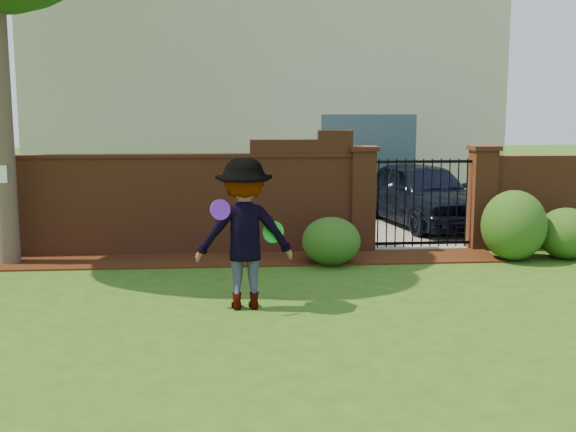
{
  "coord_description": "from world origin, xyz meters",
  "views": [
    {
      "loc": [
        0.09,
        -8.09,
        2.52
      ],
      "look_at": [
        0.86,
        1.4,
        1.05
      ],
      "focal_mm": 43.06,
      "sensor_mm": 36.0,
      "label": 1
    }
  ],
  "objects": [
    {
      "name": "shrub_right",
      "position": [
        5.75,
        3.05,
        0.44
      ],
      "size": [
        0.98,
        0.98,
        0.87
      ],
      "primitive_type": "ellipsoid",
      "color": "#194615",
      "rests_on": "ground"
    },
    {
      "name": "house",
      "position": [
        1.0,
        12.0,
        3.16
      ],
      "size": [
        12.4,
        6.4,
        6.3
      ],
      "color": "beige",
      "rests_on": "ground"
    },
    {
      "name": "brick_wall",
      "position": [
        -2.01,
        4.0,
        0.93
      ],
      "size": [
        8.7,
        0.31,
        2.16
      ],
      "color": "brown",
      "rests_on": "ground"
    },
    {
      "name": "frisbee_green",
      "position": [
        0.59,
        0.55,
        0.98
      ],
      "size": [
        0.29,
        0.14,
        0.28
      ],
      "primitive_type": "cylinder",
      "rotation": [
        1.43,
        0.0,
        0.26
      ],
      "color": "green",
      "rests_on": "man"
    },
    {
      "name": "driveway",
      "position": [
        3.5,
        8.0,
        0.01
      ],
      "size": [
        3.2,
        8.0,
        0.01
      ],
      "primitive_type": "cube",
      "color": "gray",
      "rests_on": "ground"
    },
    {
      "name": "paper_notice",
      "position": [
        -3.6,
        3.21,
        1.5
      ],
      "size": [
        0.2,
        0.01,
        0.28
      ],
      "primitive_type": "cube",
      "color": "white",
      "rests_on": "tree"
    },
    {
      "name": "pillar_right",
      "position": [
        4.6,
        4.0,
        0.96
      ],
      "size": [
        0.5,
        0.5,
        1.88
      ],
      "color": "brown",
      "rests_on": "ground"
    },
    {
      "name": "car",
      "position": [
        4.28,
        6.39,
        0.7
      ],
      "size": [
        2.41,
        4.35,
        1.4
      ],
      "primitive_type": "imported",
      "rotation": [
        0.0,
        0.0,
        0.19
      ],
      "color": "black",
      "rests_on": "ground"
    },
    {
      "name": "ground",
      "position": [
        0.0,
        0.0,
        -0.01
      ],
      "size": [
        80.0,
        80.0,
        0.01
      ],
      "primitive_type": "cube",
      "color": "#2D5214",
      "rests_on": "ground"
    },
    {
      "name": "frisbee_purple",
      "position": [
        -0.06,
        0.23,
        1.32
      ],
      "size": [
        0.26,
        0.17,
        0.25
      ],
      "primitive_type": "cylinder",
      "rotation": [
        1.36,
        0.0,
        0.4
      ],
      "color": "#7322D4",
      "rests_on": "man"
    },
    {
      "name": "shrub_middle",
      "position": [
        4.79,
        3.0,
        0.59
      ],
      "size": [
        1.08,
        1.08,
        1.19
      ],
      "primitive_type": "ellipsoid",
      "color": "#194615",
      "rests_on": "ground"
    },
    {
      "name": "man",
      "position": [
        0.23,
        0.51,
        0.96
      ],
      "size": [
        1.28,
        0.78,
        1.92
      ],
      "primitive_type": "imported",
      "rotation": [
        0.0,
        0.0,
        3.2
      ],
      "color": "gray",
      "rests_on": "ground"
    },
    {
      "name": "shrub_left",
      "position": [
        1.69,
        2.9,
        0.39
      ],
      "size": [
        0.96,
        0.96,
        0.79
      ],
      "primitive_type": "ellipsoid",
      "color": "#194615",
      "rests_on": "ground"
    },
    {
      "name": "iron_gate",
      "position": [
        3.5,
        4.0,
        0.85
      ],
      "size": [
        1.78,
        0.03,
        1.6
      ],
      "color": "black",
      "rests_on": "ground"
    },
    {
      "name": "mulch_bed",
      "position": [
        -0.95,
        3.34,
        0.01
      ],
      "size": [
        11.1,
        1.08,
        0.03
      ],
      "primitive_type": "cube",
      "color": "#321509",
      "rests_on": "ground"
    },
    {
      "name": "pillar_left",
      "position": [
        2.4,
        4.0,
        0.96
      ],
      "size": [
        0.5,
        0.5,
        1.88
      ],
      "color": "brown",
      "rests_on": "ground"
    }
  ]
}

